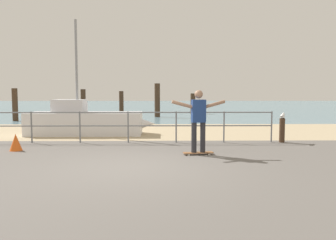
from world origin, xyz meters
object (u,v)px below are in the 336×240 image
object	(u,v)px
skateboarder	(199,117)
traffic_cone	(16,143)
skateboard	(198,153)
bollard_short	(282,131)
seagull	(283,116)
sailboat	(89,122)

from	to	relation	value
skateboarder	traffic_cone	bearing A→B (deg)	172.31
skateboard	skateboarder	xyz separation A→B (m)	(-0.00, -0.00, 0.95)
bollard_short	seagull	world-z (taller)	seagull
sailboat	skateboarder	world-z (taller)	sailboat
seagull	bollard_short	bearing A→B (deg)	-118.28
bollard_short	traffic_cone	bearing A→B (deg)	-169.75
skateboard	bollard_short	bearing A→B (deg)	35.68
bollard_short	sailboat	bearing A→B (deg)	162.56
skateboard	skateboarder	world-z (taller)	skateboarder
sailboat	traffic_cone	xyz separation A→B (m)	(-1.29, -3.62, -0.27)
seagull	traffic_cone	bearing A→B (deg)	-169.66
bollard_short	traffic_cone	size ratio (longest dim) A/B	1.64
skateboarder	seagull	size ratio (longest dim) A/B	3.65
sailboat	bollard_short	xyz separation A→B (m)	(6.85, -2.15, -0.11)
seagull	traffic_cone	xyz separation A→B (m)	(-8.15, -1.49, -0.65)
skateboarder	bollard_short	world-z (taller)	skateboarder
sailboat	skateboard	distance (m)	5.79
skateboarder	sailboat	bearing A→B (deg)	131.61
sailboat	traffic_cone	distance (m)	3.86
bollard_short	traffic_cone	distance (m)	8.27
bollard_short	seagull	bearing A→B (deg)	61.72
skateboarder	seagull	xyz separation A→B (m)	(3.02, 2.18, -0.12)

